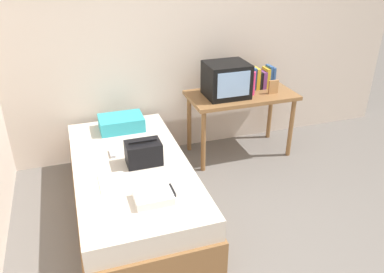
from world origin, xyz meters
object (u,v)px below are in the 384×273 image
at_px(tv, 226,80).
at_px(picture_frame, 273,87).
at_px(book_row, 262,78).
at_px(magazine, 113,182).
at_px(remote_silver, 112,153).
at_px(pillow, 121,123).
at_px(handbag, 144,153).
at_px(bed, 133,187).
at_px(folded_towel, 153,197).
at_px(remote_dark, 171,190).
at_px(desk, 241,101).
at_px(water_bottle, 252,83).

bearing_deg(tv, picture_frame, -9.84).
distance_m(book_row, magazine, 2.15).
bearing_deg(remote_silver, book_row, 18.44).
relative_size(pillow, handbag, 1.46).
xyz_separation_m(book_row, remote_silver, (-1.78, -0.59, -0.33)).
bearing_deg(pillow, handbag, -84.20).
height_order(bed, magazine, magazine).
bearing_deg(magazine, bed, 53.05).
height_order(picture_frame, folded_towel, picture_frame).
distance_m(pillow, folded_towel, 1.29).
bearing_deg(remote_dark, tv, 51.55).
relative_size(bed, book_row, 7.57).
bearing_deg(pillow, remote_silver, -108.55).
relative_size(magazine, folded_towel, 1.04).
distance_m(desk, magazine, 1.82).
bearing_deg(picture_frame, bed, -160.66).
bearing_deg(pillow, bed, -92.89).
distance_m(bed, book_row, 1.93).
height_order(tv, picture_frame, tv).
bearing_deg(tv, handbag, -145.98).
distance_m(bed, handbag, 0.37).
distance_m(tv, handbag, 1.31).
relative_size(book_row, picture_frame, 1.79).
relative_size(picture_frame, remote_silver, 1.03).
height_order(book_row, handbag, book_row).
xyz_separation_m(water_bottle, book_row, (0.21, 0.17, -0.02)).
bearing_deg(tv, magazine, -145.42).
relative_size(water_bottle, pillow, 0.58).
height_order(tv, pillow, tv).
relative_size(desk, picture_frame, 7.86).
bearing_deg(book_row, picture_frame, -81.68).
bearing_deg(picture_frame, tv, 170.16).
xyz_separation_m(tv, handbag, (-1.05, -0.71, -0.31)).
xyz_separation_m(bed, remote_silver, (-0.13, 0.21, 0.26)).
distance_m(remote_dark, folded_towel, 0.17).
relative_size(remote_dark, remote_silver, 1.08).
distance_m(book_row, remote_dark, 1.97).
bearing_deg(picture_frame, remote_silver, -168.08).
height_order(bed, remote_silver, remote_silver).
height_order(bed, book_row, book_row).
height_order(book_row, pillow, book_row).
bearing_deg(tv, remote_silver, -159.96).
bearing_deg(desk, water_bottle, -36.97).
bearing_deg(remote_silver, magazine, -97.35).
xyz_separation_m(book_row, picture_frame, (0.03, -0.21, -0.04)).
relative_size(picture_frame, remote_dark, 0.95).
height_order(pillow, remote_dark, pillow).
relative_size(remote_silver, folded_towel, 0.51).
height_order(tv, water_bottle, tv).
bearing_deg(picture_frame, water_bottle, 170.91).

